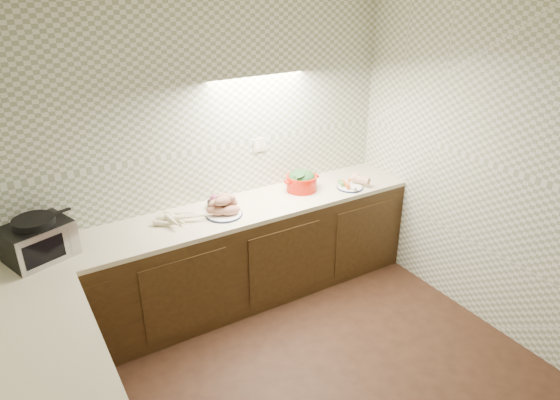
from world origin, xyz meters
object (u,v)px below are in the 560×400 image
veg_plate (352,182)px  sweet_potato_plate (224,207)px  toaster_oven (38,240)px  onion_bowl (217,202)px  parsnip_pile (178,218)px  dutch_oven (302,180)px

veg_plate → sweet_potato_plate: bearing=176.4°
toaster_oven → onion_bowl: bearing=-15.3°
parsnip_pile → veg_plate: (1.65, -0.16, 0.01)m
toaster_oven → sweet_potato_plate: 1.39m
dutch_oven → parsnip_pile: bearing=-179.5°
parsnip_pile → dutch_oven: dutch_oven is taller
parsnip_pile → veg_plate: size_ratio=1.35×
sweet_potato_plate → dutch_oven: (0.82, 0.09, 0.02)m
toaster_oven → parsnip_pile: size_ratio=1.25×
onion_bowl → veg_plate: size_ratio=0.53×
parsnip_pile → veg_plate: 1.66m
toaster_oven → sweet_potato_plate: (1.39, -0.05, -0.07)m
parsnip_pile → dutch_oven: (1.19, 0.01, 0.06)m
sweet_potato_plate → veg_plate: 1.28m
sweet_potato_plate → veg_plate: bearing=-3.6°
toaster_oven → dutch_oven: 2.21m
toaster_oven → veg_plate: bearing=-22.3°
sweet_potato_plate → dutch_oven: bearing=6.3°
onion_bowl → dutch_oven: size_ratio=0.47×
dutch_oven → veg_plate: 0.49m
sweet_potato_plate → veg_plate: size_ratio=1.04×
parsnip_pile → onion_bowl: size_ratio=2.54×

